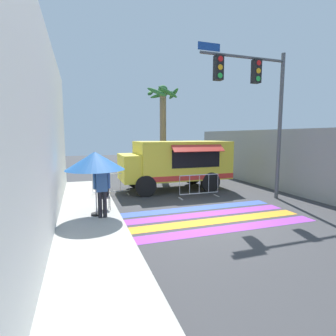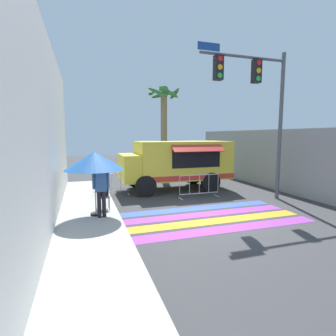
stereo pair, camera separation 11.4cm
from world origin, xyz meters
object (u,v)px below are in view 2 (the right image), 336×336
vendor_person (101,185)px  food_truck (174,162)px  patio_umbrella (94,161)px  barricade_front (199,186)px  traffic_signal_pole (257,93)px  palm_tree (164,118)px  barricade_side (111,185)px  folding_chair (103,194)px

vendor_person → food_truck: bearing=44.0°
patio_umbrella → barricade_front: 4.98m
traffic_signal_pole → palm_tree: 7.03m
palm_tree → vendor_person: bearing=-120.5°
traffic_signal_pole → food_truck: bearing=126.8°
patio_umbrella → barricade_front: size_ratio=1.11×
barricade_side → barricade_front: bearing=-23.8°
palm_tree → food_truck: bearing=-98.8°
folding_chair → palm_tree: palm_tree is taller
patio_umbrella → palm_tree: 8.73m
traffic_signal_pole → barricade_front: (-1.91, 1.21, -3.90)m
barricade_front → barricade_side: 3.98m
patio_umbrella → palm_tree: (4.58, 7.18, 1.93)m
vendor_person → patio_umbrella: bearing=115.3°
traffic_signal_pole → barricade_front: 4.51m
food_truck → barricade_front: 2.22m
folding_chair → palm_tree: size_ratio=0.15×
traffic_signal_pole → folding_chair: (-6.10, 0.30, -3.77)m
traffic_signal_pole → barricade_front: bearing=147.6°
patio_umbrella → barricade_front: bearing=19.8°
food_truck → palm_tree: (0.55, 3.59, 2.42)m
food_truck → palm_tree: palm_tree is taller
traffic_signal_pole → vendor_person: traffic_signal_pole is taller
food_truck → traffic_signal_pole: (2.37, -3.18, 2.98)m
palm_tree → patio_umbrella: bearing=-122.5°
vendor_person → palm_tree: size_ratio=0.31×
food_truck → barricade_side: bearing=-173.5°
barricade_side → folding_chair: bearing=-102.6°
food_truck → patio_umbrella: 5.41m
vendor_person → barricade_side: vendor_person is taller
palm_tree → barricade_front: bearing=-90.9°
vendor_person → palm_tree: 9.11m
barricade_side → palm_tree: bearing=46.7°
patio_umbrella → barricade_front: (4.49, 1.62, -1.41)m
palm_tree → traffic_signal_pole: bearing=-75.0°
food_truck → palm_tree: size_ratio=0.93×
vendor_person → barricade_front: vendor_person is taller
folding_chair → vendor_person: (-0.13, -1.04, 0.52)m
vendor_person → barricade_front: 4.79m
traffic_signal_pole → palm_tree: size_ratio=1.05×
traffic_signal_pole → barricade_front: size_ratio=3.26×
barricade_front → barricade_side: (-3.64, 1.60, -0.01)m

